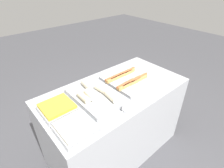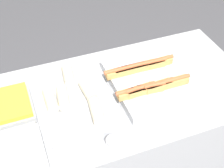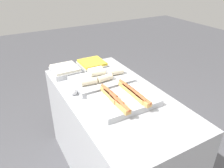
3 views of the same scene
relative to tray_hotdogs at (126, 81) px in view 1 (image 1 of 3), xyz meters
The scene contains 7 objects.
ground_plane 0.97m from the tray_hotdogs, behind, with size 12.00×12.00×0.00m, color #4C4C51.
counter 0.52m from the tray_hotdogs, behind, with size 1.52×0.78×0.91m.
tray_hotdogs is the anchor object (origin of this frame).
tray_wraps 0.40m from the tray_hotdogs, behind, with size 0.36×0.53×0.11m.
tray_side_front 0.78m from the tray_hotdogs, 162.88° to the right, with size 0.27×0.26×0.07m.
tray_side_back 0.75m from the tray_hotdogs, behind, with size 0.27×0.26×0.07m.
serving_spoon_near 0.44m from the tray_hotdogs, 136.98° to the right, with size 0.25×0.06×0.06m.
Camera 1 is at (-0.97, -1.08, 1.91)m, focal length 28.00 mm.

